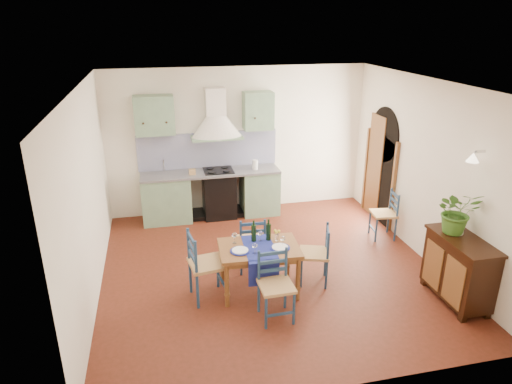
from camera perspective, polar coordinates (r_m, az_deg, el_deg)
floor at (r=7.14m, az=1.69°, el=-9.59°), size 5.00×5.00×0.00m
back_wall at (r=8.70m, az=-4.97°, el=3.67°), size 5.00×0.96×2.80m
right_wall at (r=7.77m, az=19.42°, el=2.60°), size 0.26×5.00×2.80m
left_wall at (r=6.42m, az=-20.33°, el=-0.71°), size 0.04×5.00×2.80m
ceiling at (r=6.20m, az=1.97°, el=13.32°), size 5.00×5.00×0.01m
dining_table at (r=6.32m, az=0.43°, el=-7.53°), size 1.13×0.86×1.01m
chair_near at (r=5.88m, az=2.46°, el=-11.57°), size 0.43×0.43×0.90m
chair_far at (r=6.92m, az=-0.60°, el=-6.30°), size 0.43×0.43×0.89m
chair_left at (r=6.26m, az=-6.41°, el=-9.02°), size 0.53×0.53×1.00m
chair_right at (r=6.66m, az=7.56°, el=-7.68°), size 0.52×0.52×0.89m
chair_spare at (r=8.23m, az=15.85°, el=-2.67°), size 0.44×0.44×0.85m
sideboard at (r=6.74m, az=24.00°, el=-8.62°), size 0.50×1.05×0.94m
potted_plant at (r=6.57m, az=23.86°, el=-2.26°), size 0.64×0.59×0.61m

